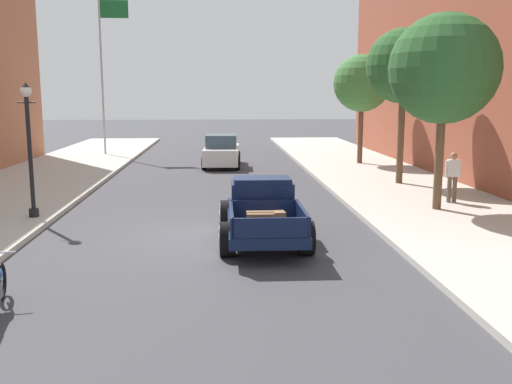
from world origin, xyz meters
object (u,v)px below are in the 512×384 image
car_background_white (222,152)px  street_lamp_near (29,140)px  flagpole (105,58)px  street_tree_nearest (444,69)px  street_tree_second (404,66)px  pedestrian_sidewalk_right (453,174)px  street_tree_third (362,84)px  hotrod_truck_navy (262,210)px

car_background_white → street_lamp_near: 13.81m
car_background_white → street_lamp_near: street_lamp_near is taller
flagpole → street_tree_nearest: (13.33, -17.51, -1.36)m
street_lamp_near → street_tree_second: (12.60, 5.63, 2.35)m
car_background_white → pedestrian_sidewalk_right: bearing=-56.0°
street_lamp_near → flagpole: flagpole is taller
flagpole → street_tree_third: 14.98m
hotrod_truck_navy → street_lamp_near: size_ratio=1.29×
flagpole → pedestrian_sidewalk_right: bearing=-49.2°
street_tree_nearest → street_tree_second: (0.46, 5.24, 0.33)m
pedestrian_sidewalk_right → street_tree_second: size_ratio=0.27×
street_tree_nearest → street_tree_third: bearing=87.5°
car_background_white → flagpole: 9.93m
flagpole → street_tree_nearest: flagpole is taller
car_background_white → pedestrian_sidewalk_right: size_ratio=2.65×
street_tree_second → street_tree_third: 6.78m
hotrod_truck_navy → street_tree_second: (6.12, 8.00, 3.98)m
hotrod_truck_navy → pedestrian_sidewalk_right: size_ratio=3.01×
hotrod_truck_navy → street_tree_third: size_ratio=0.90×
car_background_white → street_tree_second: (7.08, -6.92, 3.97)m
hotrod_truck_navy → street_tree_nearest: bearing=26.0°
hotrod_truck_navy → flagpole: 22.25m
street_lamp_near → street_tree_nearest: street_tree_nearest is taller
pedestrian_sidewalk_right → street_tree_third: 11.40m
flagpole → street_tree_second: size_ratio=1.51×
street_tree_nearest → pedestrian_sidewalk_right: bearing=49.2°
hotrod_truck_navy → pedestrian_sidewalk_right: pedestrian_sidewalk_right is taller
pedestrian_sidewalk_right → street_lamp_near: bearing=-173.7°
flagpole → street_tree_nearest: size_ratio=1.55×
street_tree_nearest → street_tree_third: street_tree_nearest is taller
hotrod_truck_navy → car_background_white: bearing=93.7°
street_tree_third → car_background_white: bearing=178.7°
flagpole → street_lamp_near: bearing=-86.2°
pedestrian_sidewalk_right → street_lamp_near: 13.18m
hotrod_truck_navy → car_background_white: car_background_white is taller
car_background_white → flagpole: size_ratio=0.48×
street_tree_second → flagpole: bearing=138.3°
car_background_white → street_tree_third: (7.14, -0.16, 3.44)m
street_lamp_near → flagpole: size_ratio=0.42×
street_lamp_near → street_tree_third: size_ratio=0.70×
car_background_white → pedestrian_sidewalk_right: 13.43m
hotrod_truck_navy → flagpole: flagpole is taller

